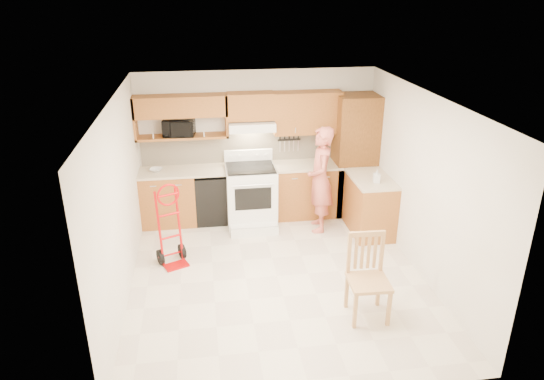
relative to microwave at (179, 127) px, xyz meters
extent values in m
cube|color=beige|center=(1.30, -2.08, -1.64)|extent=(4.00, 4.50, 0.02)
cube|color=white|center=(1.30, -2.08, 0.88)|extent=(4.00, 4.50, 0.02)
cube|color=silver|center=(1.30, 0.17, -0.38)|extent=(4.00, 0.02, 2.50)
cube|color=silver|center=(1.30, -4.34, -0.38)|extent=(4.00, 0.02, 2.50)
cube|color=silver|center=(-0.71, -2.08, -0.38)|extent=(0.02, 4.50, 2.50)
cube|color=silver|center=(3.31, -2.08, -0.38)|extent=(0.02, 4.50, 2.50)
cube|color=beige|center=(1.30, 0.15, -0.43)|extent=(3.92, 0.03, 0.55)
cube|color=#A45425|center=(-0.25, -0.14, -1.18)|extent=(0.90, 0.60, 0.90)
cube|color=black|center=(0.50, -0.14, -1.20)|extent=(0.60, 0.60, 0.85)
cube|color=#A45425|center=(2.13, -0.14, -1.18)|extent=(1.14, 0.60, 0.90)
cube|color=beige|center=(0.05, -0.13, -0.71)|extent=(1.50, 0.63, 0.04)
cube|color=beige|center=(2.13, -0.13, -0.71)|extent=(1.14, 0.63, 0.04)
cube|color=#A45425|center=(3.00, -0.94, -1.18)|extent=(0.60, 1.00, 0.90)
cube|color=beige|center=(3.00, -0.94, -0.71)|extent=(0.63, 1.00, 0.04)
cube|color=brown|center=(2.95, -0.14, -0.58)|extent=(0.70, 0.60, 2.10)
cube|color=#A45425|center=(0.05, 0.00, 0.35)|extent=(1.50, 0.33, 0.34)
cube|color=#A45425|center=(0.05, 0.00, -0.16)|extent=(1.50, 0.33, 0.04)
cube|color=#A45425|center=(1.18, 0.00, 0.31)|extent=(0.76, 0.33, 0.44)
cube|color=#A45425|center=(2.13, 0.00, 0.17)|extent=(1.14, 0.33, 0.70)
cube|color=white|center=(1.18, -0.06, 0.00)|extent=(0.76, 0.46, 0.14)
imported|color=black|center=(0.00, 0.00, 0.00)|extent=(0.54, 0.40, 0.28)
imported|color=#C05C4D|center=(2.21, -0.74, -0.76)|extent=(0.49, 0.68, 1.75)
imported|color=white|center=(3.00, -1.14, -0.58)|extent=(0.11, 0.11, 0.21)
imported|color=white|center=(-0.41, -0.13, -0.66)|extent=(0.26, 0.26, 0.05)
camera|label=1|loc=(0.36, -7.95, 2.15)|focal=32.69mm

